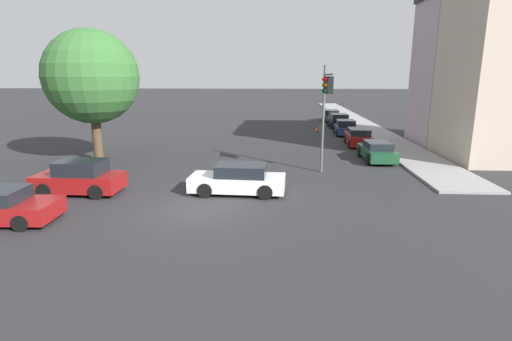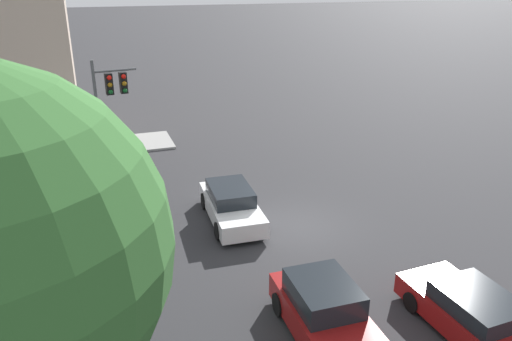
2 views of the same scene
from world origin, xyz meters
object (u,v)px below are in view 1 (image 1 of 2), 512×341
(crossing_car_1, at_px, (238,180))
(parked_car_2, at_px, (345,128))
(parked_car_0, at_px, (377,151))
(parked_car_3, at_px, (339,121))
(parked_car_1, at_px, (358,137))
(parked_car_4, at_px, (331,116))
(crossing_car_2, at_px, (80,178))
(traffic_signal, at_px, (325,100))
(street_tree, at_px, (92,77))

(crossing_car_1, distance_m, parked_car_2, 21.11)
(parked_car_0, height_order, parked_car_3, parked_car_3)
(crossing_car_1, relative_size, parked_car_0, 1.10)
(crossing_car_1, bearing_deg, parked_car_0, -133.33)
(parked_car_1, relative_size, parked_car_4, 0.96)
(parked_car_1, distance_m, parked_car_4, 16.92)
(crossing_car_2, height_order, parked_car_0, crossing_car_2)
(traffic_signal, height_order, parked_car_3, traffic_signal)
(street_tree, xyz_separation_m, parked_car_4, (17.94, 23.90, -4.69))
(parked_car_3, bearing_deg, parked_car_4, -1.23)
(parked_car_4, bearing_deg, street_tree, 144.41)
(parked_car_2, xyz_separation_m, parked_car_3, (0.12, 5.19, 0.05))
(street_tree, bearing_deg, parked_car_1, 21.21)
(traffic_signal, bearing_deg, street_tree, -18.40)
(parked_car_2, height_order, parked_car_4, parked_car_2)
(street_tree, xyz_separation_m, crossing_car_1, (9.80, -6.77, -4.67))
(street_tree, height_order, parked_car_2, street_tree)
(crossing_car_2, relative_size, parked_car_4, 0.90)
(parked_car_1, distance_m, parked_car_2, 5.76)
(crossing_car_2, bearing_deg, parked_car_0, -150.54)
(crossing_car_2, bearing_deg, crossing_car_1, -175.28)
(parked_car_2, bearing_deg, crossing_car_1, 159.38)
(traffic_signal, bearing_deg, parked_car_0, -142.70)
(street_tree, distance_m, parked_car_0, 18.71)
(street_tree, xyz_separation_m, parked_car_2, (17.87, 12.74, -4.68))
(parked_car_1, bearing_deg, traffic_signal, 160.65)
(crossing_car_1, relative_size, parked_car_2, 1.15)
(crossing_car_2, distance_m, parked_car_3, 29.58)
(parked_car_1, xyz_separation_m, parked_car_2, (-0.12, 5.75, 0.01))
(parked_car_0, relative_size, parked_car_3, 0.99)
(traffic_signal, distance_m, crossing_car_1, 6.89)
(street_tree, relative_size, parked_car_4, 1.86)
(traffic_signal, bearing_deg, crossing_car_2, 13.11)
(street_tree, relative_size, parked_car_2, 2.09)
(crossing_car_1, height_order, crossing_car_2, crossing_car_2)
(crossing_car_2, height_order, parked_car_2, crossing_car_2)
(parked_car_0, xyz_separation_m, parked_car_1, (-0.08, 5.84, 0.03))
(street_tree, distance_m, parked_car_3, 25.82)
(street_tree, distance_m, traffic_signal, 14.48)
(traffic_signal, distance_m, crossing_car_2, 13.08)
(parked_car_2, bearing_deg, parked_car_0, -177.14)
(parked_car_2, bearing_deg, parked_car_4, 1.49)
(crossing_car_1, distance_m, parked_car_0, 11.45)
(traffic_signal, xyz_separation_m, parked_car_1, (3.82, 9.71, -3.49))
(street_tree, relative_size, traffic_signal, 1.38)
(parked_car_2, bearing_deg, parked_car_1, -176.96)
(parked_car_0, bearing_deg, street_tree, 92.51)
(parked_car_3, relative_size, parked_car_4, 0.94)
(street_tree, distance_m, parked_car_1, 19.86)
(parked_car_2, bearing_deg, parked_car_3, 0.54)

